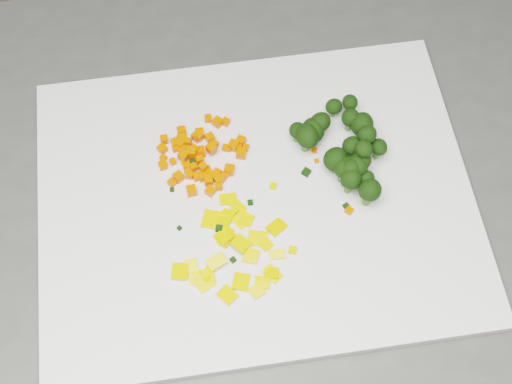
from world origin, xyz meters
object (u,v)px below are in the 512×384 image
object	(u,v)px
counter_block	(238,331)
cutting_board	(256,199)
broccoli_pile	(351,141)
pepper_pile	(229,241)
carrot_pile	(201,150)

from	to	relation	value
counter_block	cutting_board	world-z (taller)	cutting_board
broccoli_pile	pepper_pile	bearing A→B (deg)	-159.79
cutting_board	broccoli_pile	xyz separation A→B (m)	(0.12, 0.02, 0.04)
carrot_pile	cutting_board	bearing A→B (deg)	-58.78
carrot_pile	pepper_pile	world-z (taller)	carrot_pile
cutting_board	broccoli_pile	bearing A→B (deg)	7.38
counter_block	cutting_board	xyz separation A→B (m)	(0.03, 0.01, 0.46)
cutting_board	carrot_pile	bearing A→B (deg)	121.22
carrot_pile	pepper_pile	bearing A→B (deg)	-92.92
counter_block	pepper_pile	xyz separation A→B (m)	(-0.01, -0.04, 0.47)
broccoli_pile	counter_block	bearing A→B (deg)	-171.59
cutting_board	broccoli_pile	distance (m)	0.12
pepper_pile	broccoli_pile	world-z (taller)	broccoli_pile
counter_block	carrot_pile	distance (m)	0.48
counter_block	pepper_pile	world-z (taller)	pepper_pile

